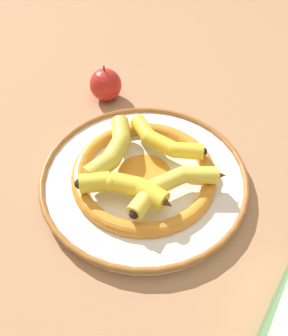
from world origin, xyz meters
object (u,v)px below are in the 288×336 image
Objects in this scene: banana_b at (112,150)px; banana_d at (173,184)px; banana_c at (162,140)px; decorative_bowl at (144,175)px; apple at (106,85)px; banana_a at (126,187)px.

banana_b is 0.77× the size of banana_d.
banana_b is at bearing -126.69° from banana_c.
apple is at bearing 80.05° from decorative_bowl.
banana_b is (0.02, 0.09, 0.00)m from banana_a.
decorative_bowl is 2.83× the size of banana_a.
banana_c is 1.88× the size of apple.
banana_b reaches higher than banana_a.
banana_b is at bearing -57.10° from banana_a.
banana_b is 0.23m from apple.
banana_b reaches higher than banana_c.
apple is at bearing 157.46° from banana_c.
decorative_bowl is 0.08m from banana_d.
banana_a is 1.57× the size of apple.
banana_b is 0.13m from banana_d.
apple is (0.05, 0.27, 0.02)m from decorative_bowl.
banana_a is at bearing -23.68° from banana_d.
banana_a is at bearing -83.94° from banana_c.
banana_a is 0.08m from banana_d.
banana_c is at bearing -104.76° from banana_a.
apple reaches higher than banana_a.
banana_a is (-0.05, -0.03, 0.04)m from decorative_bowl.
decorative_bowl is 2.37× the size of banana_c.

